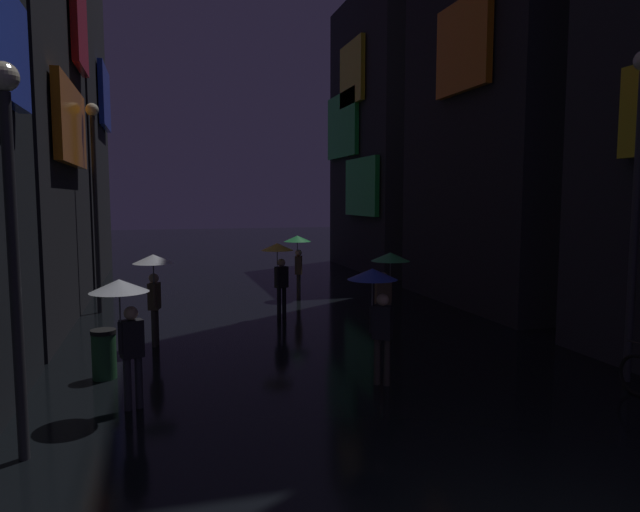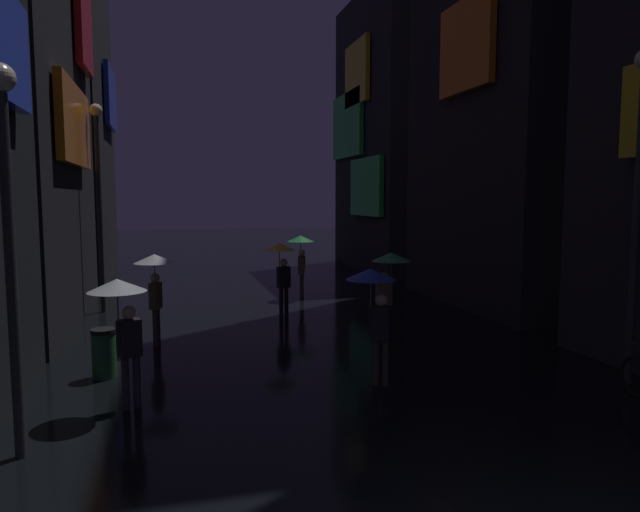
# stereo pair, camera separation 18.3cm
# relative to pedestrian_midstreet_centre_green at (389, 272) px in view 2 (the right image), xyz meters

# --- Properties ---
(building_left_far) EXTENTS (4.25, 7.61, 21.63)m
(building_left_far) POSITION_rel_pedestrian_midstreet_centre_green_xyz_m (-9.29, 13.10, 9.15)
(building_left_far) COLOR black
(building_left_far) RESTS_ON ground
(building_right_far) EXTENTS (4.25, 7.70, 12.64)m
(building_right_far) POSITION_rel_pedestrian_midstreet_centre_green_xyz_m (5.67, 13.14, 4.65)
(building_right_far) COLOR #232328
(building_right_far) RESTS_ON ground
(pedestrian_midstreet_centre_green) EXTENTS (0.90, 0.90, 2.12)m
(pedestrian_midstreet_centre_green) POSITION_rel_pedestrian_midstreet_centre_green_xyz_m (0.00, 0.00, 0.00)
(pedestrian_midstreet_centre_green) COLOR #2D2D38
(pedestrian_midstreet_centre_green) RESTS_ON ground
(pedestrian_foreground_right_blue) EXTENTS (0.90, 0.90, 2.12)m
(pedestrian_foreground_right_blue) POSITION_rel_pedestrian_midstreet_centre_green_xyz_m (-1.35, -2.70, 0.00)
(pedestrian_foreground_right_blue) COLOR #38332D
(pedestrian_foreground_right_blue) RESTS_ON ground
(pedestrian_near_crossing_clear) EXTENTS (0.90, 0.90, 2.12)m
(pedestrian_near_crossing_clear) POSITION_rel_pedestrian_midstreet_centre_green_xyz_m (-5.19, 1.07, 0.00)
(pedestrian_near_crossing_clear) COLOR #38332D
(pedestrian_near_crossing_clear) RESTS_ON ground
(pedestrian_foreground_left_yellow) EXTENTS (0.90, 0.90, 2.12)m
(pedestrian_foreground_left_yellow) POSITION_rel_pedestrian_midstreet_centre_green_xyz_m (-1.87, 3.40, 0.00)
(pedestrian_foreground_left_yellow) COLOR black
(pedestrian_foreground_left_yellow) RESTS_ON ground
(pedestrian_midstreet_left_green) EXTENTS (0.90, 0.90, 2.12)m
(pedestrian_midstreet_left_green) POSITION_rel_pedestrian_midstreet_centre_green_xyz_m (-0.64, 6.26, 0.00)
(pedestrian_midstreet_left_green) COLOR #38332D
(pedestrian_midstreet_left_green) RESTS_ON ground
(pedestrian_far_right_clear) EXTENTS (0.90, 0.90, 2.12)m
(pedestrian_far_right_clear) POSITION_rel_pedestrian_midstreet_centre_green_xyz_m (-5.61, -2.86, 0.00)
(pedestrian_far_right_clear) COLOR #2D2D38
(pedestrian_far_right_clear) RESTS_ON ground
(streetlamp_right_near) EXTENTS (0.36, 0.36, 5.94)m
(streetlamp_right_near) POSITION_rel_pedestrian_midstreet_centre_green_xyz_m (3.20, -3.77, 2.01)
(streetlamp_right_near) COLOR #2D2D33
(streetlamp_right_near) RESTS_ON ground
(streetlamp_left_near) EXTENTS (0.36, 0.36, 5.01)m
(streetlamp_left_near) POSITION_rel_pedestrian_midstreet_centre_green_xyz_m (-6.80, -4.25, 1.50)
(streetlamp_left_near) COLOR #2D2D33
(streetlamp_left_near) RESTS_ON ground
(streetlamp_left_far) EXTENTS (0.36, 0.36, 6.05)m
(streetlamp_left_far) POSITION_rel_pedestrian_midstreet_centre_green_xyz_m (-6.80, 5.56, 2.07)
(streetlamp_left_far) COLOR #2D2D33
(streetlamp_left_far) RESTS_ON ground
(trash_bin) EXTENTS (0.46, 0.46, 0.93)m
(trash_bin) POSITION_rel_pedestrian_midstreet_centre_green_xyz_m (-6.10, -1.01, -1.20)
(trash_bin) COLOR #265933
(trash_bin) RESTS_ON ground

